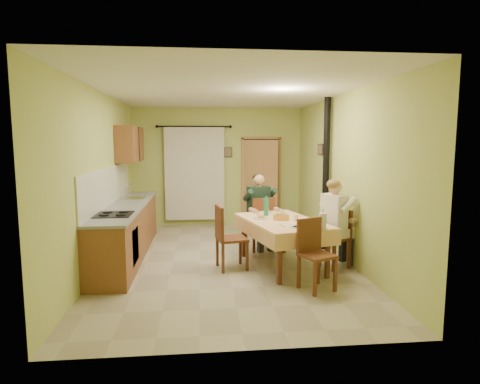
{
  "coord_description": "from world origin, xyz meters",
  "views": [
    {
      "loc": [
        -0.42,
        -6.61,
        1.99
      ],
      "look_at": [
        0.25,
        0.1,
        1.15
      ],
      "focal_mm": 30.0,
      "sensor_mm": 36.0,
      "label": 1
    }
  ],
  "objects": [
    {
      "name": "floor",
      "position": [
        0.0,
        0.0,
        0.0
      ],
      "size": [
        4.0,
        6.0,
        0.01
      ],
      "primitive_type": "cube",
      "color": "tan",
      "rests_on": "ground"
    },
    {
      "name": "room_shell",
      "position": [
        0.0,
        0.0,
        1.82
      ],
      "size": [
        4.04,
        6.04,
        2.82
      ],
      "color": "#BAC665",
      "rests_on": "ground"
    },
    {
      "name": "kitchen_run",
      "position": [
        -1.71,
        0.4,
        0.48
      ],
      "size": [
        0.64,
        3.64,
        1.56
      ],
      "color": "brown",
      "rests_on": "ground"
    },
    {
      "name": "upper_cabinets",
      "position": [
        -1.82,
        1.7,
        1.95
      ],
      "size": [
        0.35,
        1.4,
        0.7
      ],
      "primitive_type": "cube",
      "color": "brown",
      "rests_on": "room_shell"
    },
    {
      "name": "curtain",
      "position": [
        -0.55,
        2.9,
        1.26
      ],
      "size": [
        1.7,
        0.07,
        2.22
      ],
      "color": "black",
      "rests_on": "ground"
    },
    {
      "name": "doorway",
      "position": [
        1.04,
        2.9,
        1.05
      ],
      "size": [
        0.96,
        0.34,
        2.15
      ],
      "color": "black",
      "rests_on": "ground"
    },
    {
      "name": "dining_table",
      "position": [
        0.87,
        -0.44,
        0.38
      ],
      "size": [
        1.43,
        1.94,
        0.76
      ],
      "rotation": [
        0.0,
        0.0,
        0.24
      ],
      "color": "#F1B97B",
      "rests_on": "ground"
    },
    {
      "name": "tableware",
      "position": [
        0.93,
        -0.53,
        0.81
      ],
      "size": [
        0.93,
        1.57,
        0.33
      ],
      "color": "white",
      "rests_on": "dining_table"
    },
    {
      "name": "chair_far",
      "position": [
        0.66,
        0.6,
        0.29
      ],
      "size": [
        0.53,
        0.53,
        0.99
      ],
      "rotation": [
        0.0,
        0.0,
        0.28
      ],
      "color": "#5C2E19",
      "rests_on": "ground"
    },
    {
      "name": "chair_near",
      "position": [
        1.13,
        -1.5,
        0.29
      ],
      "size": [
        0.53,
        0.53,
        0.96
      ],
      "rotation": [
        0.0,
        0.0,
        3.55
      ],
      "color": "#5C2E19",
      "rests_on": "ground"
    },
    {
      "name": "chair_right",
      "position": [
        1.71,
        -0.57,
        0.29
      ],
      "size": [
        0.5,
        0.5,
        0.93
      ],
      "rotation": [
        0.0,
        0.0,
        2.0
      ],
      "color": "#5C2E19",
      "rests_on": "ground"
    },
    {
      "name": "chair_left",
      "position": [
        0.05,
        -0.47,
        0.29
      ],
      "size": [
        0.52,
        0.52,
        1.01
      ],
      "rotation": [
        0.0,
        0.0,
        -1.39
      ],
      "color": "#5C2E19",
      "rests_on": "ground"
    },
    {
      "name": "man_far",
      "position": [
        0.66,
        0.62,
        0.88
      ],
      "size": [
        0.64,
        0.56,
        1.39
      ],
      "rotation": [
        0.0,
        0.0,
        0.28
      ],
      "color": "#192D23",
      "rests_on": "chair_far"
    },
    {
      "name": "man_right",
      "position": [
        1.7,
        -0.58,
        0.88
      ],
      "size": [
        0.6,
        0.65,
        1.39
      ],
      "rotation": [
        0.0,
        0.0,
        2.0
      ],
      "color": "silver",
      "rests_on": "chair_right"
    },
    {
      "name": "stove_flue",
      "position": [
        1.9,
        0.6,
        1.02
      ],
      "size": [
        0.24,
        0.24,
        2.8
      ],
      "color": "black",
      "rests_on": "ground"
    },
    {
      "name": "picture_back",
      "position": [
        0.25,
        2.97,
        1.75
      ],
      "size": [
        0.19,
        0.03,
        0.23
      ],
      "primitive_type": "cube",
      "color": "black",
      "rests_on": "room_shell"
    },
    {
      "name": "picture_right",
      "position": [
        1.97,
        1.2,
        1.85
      ],
      "size": [
        0.03,
        0.31,
        0.21
      ],
      "primitive_type": "cube",
      "color": "brown",
      "rests_on": "room_shell"
    }
  ]
}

